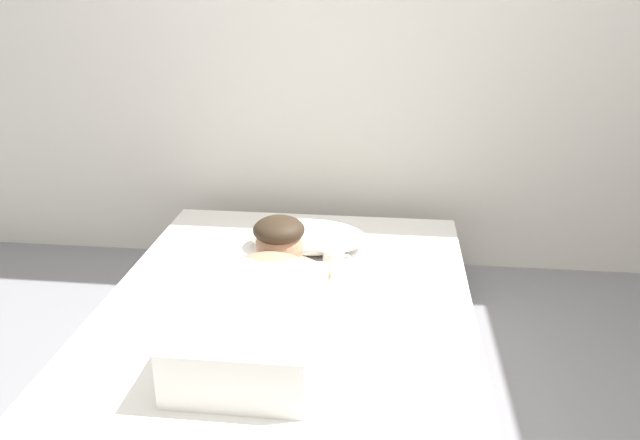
% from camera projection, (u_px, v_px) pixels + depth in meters
% --- Properties ---
extents(back_wall, '(4.43, 0.12, 2.50)m').
position_uv_depth(back_wall, '(362.00, 18.00, 3.00)').
color(back_wall, silver).
rests_on(back_wall, ground).
extents(bed, '(1.42, 2.05, 0.32)m').
position_uv_depth(bed, '(284.00, 353.00, 2.32)').
color(bed, '#726051').
rests_on(bed, ground).
extents(pillow, '(0.52, 0.32, 0.11)m').
position_uv_depth(pillow, '(308.00, 237.00, 2.78)').
color(pillow, white).
rests_on(pillow, bed).
extents(person_lying, '(0.43, 0.92, 0.27)m').
position_uv_depth(person_lying, '(261.00, 302.00, 2.14)').
color(person_lying, white).
rests_on(person_lying, bed).
extents(coffee_cup, '(0.12, 0.09, 0.07)m').
position_uv_depth(coffee_cup, '(334.00, 259.00, 2.61)').
color(coffee_cup, white).
rests_on(coffee_cup, bed).
extents(cell_phone, '(0.07, 0.14, 0.01)m').
position_uv_depth(cell_phone, '(296.00, 339.00, 2.11)').
color(cell_phone, black).
rests_on(cell_phone, bed).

